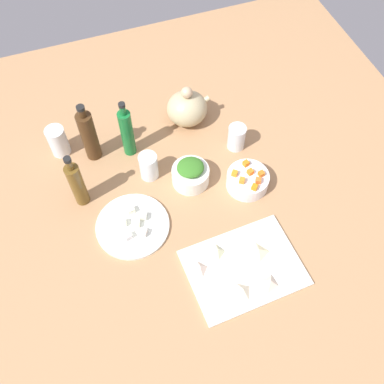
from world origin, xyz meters
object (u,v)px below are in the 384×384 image
Objects in this scene: bowl_greens at (191,176)px; teapot at (187,108)px; drinking_glass_1 at (58,141)px; bottle_0 at (89,135)px; bottle_1 at (77,184)px; plate_tofu at (133,226)px; bowl_carrots at (247,180)px; cutting_board at (244,268)px; bottle_2 at (127,132)px; drinking_glass_2 at (149,166)px; drinking_glass_0 at (237,137)px.

teapot is (8.31, 27.02, 3.42)cm from bowl_greens.
bottle_0 is at bearing -27.18° from drinking_glass_1.
teapot is 0.72× the size of bottle_1.
bottle_0 is at bearing 98.67° from plate_tofu.
cutting_board is at bearing -115.33° from bowl_carrots.
bottle_1 is (-37.07, 5.06, 6.57)cm from bowl_greens.
bottle_1 is (-54.91, 13.28, 7.02)cm from bowl_carrots.
bowl_carrots is at bearing 3.43° from plate_tofu.
cutting_board is 2.38× the size of bowl_carrots.
bottle_0 is at bearing 119.59° from cutting_board.
bottle_0 is (-5.09, 33.39, 10.25)cm from plate_tofu.
bottle_0 reaches higher than bottle_1.
plate_tofu is at bearing -50.26° from bottle_1.
teapot is at bearing 72.91° from bowl_greens.
plate_tofu is at bearing -104.03° from bottle_2.
bottle_0 reaches higher than drinking_glass_2.
drinking_glass_2 is at bearing -43.25° from bottle_0.
drinking_glass_0 is (37.19, -10.84, -5.57)cm from bottle_2.
teapot is at bearing 16.07° from bottle_2.
drinking_glass_1 reaches higher than drinking_glass_0.
bowl_greens is 1.32× the size of drinking_glass_0.
plate_tofu is 2.33× the size of drinking_glass_2.
bowl_greens is at bearing -50.75° from bottle_2.
bowl_greens is 1.25× the size of drinking_glass_2.
bowl_greens reaches higher than bowl_carrots.
drinking_glass_0 is at bearing 79.99° from bowl_carrots.
cutting_board is 68.71cm from bottle_0.
bottle_1 is 2.38× the size of drinking_glass_0.
bottle_2 is at bearing -163.93° from teapot.
bottle_1 is 2.01× the size of drinking_glass_1.
bottle_0 reaches higher than bottle_2.
bowl_carrots is at bearing -24.71° from bowl_greens.
bowl_carrots is 56.93cm from bottle_1.
drinking_glass_1 is at bearing 147.73° from bowl_carrots.
drinking_glass_2 reaches higher than plate_tofu.
bottle_2 reaches higher than cutting_board.
bowl_carrots is at bearing -26.92° from drinking_glass_2.
bottle_0 is at bearing 164.79° from drinking_glass_0.
bottle_2 is 25.55cm from drinking_glass_1.
bowl_greens is at bearing 97.06° from cutting_board.
bottle_0 is 2.55× the size of drinking_glass_0.
drinking_glass_1 is 1.13× the size of drinking_glass_2.
bottle_1 is at bearing -114.50° from bottle_0.
bottle_2 is at bearing -19.44° from drinking_glass_1.
bowl_carrots is at bearing -74.86° from teapot.
bowl_carrots is (17.84, -8.21, -0.45)cm from bowl_greens.
cutting_board is 1.41× the size of bottle_2.
drinking_glass_1 is (-10.94, 5.62, -5.02)cm from bottle_0.
bowl_carrots is 0.59× the size of bottle_2.
cutting_board is at bearing -44.92° from bottle_1.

